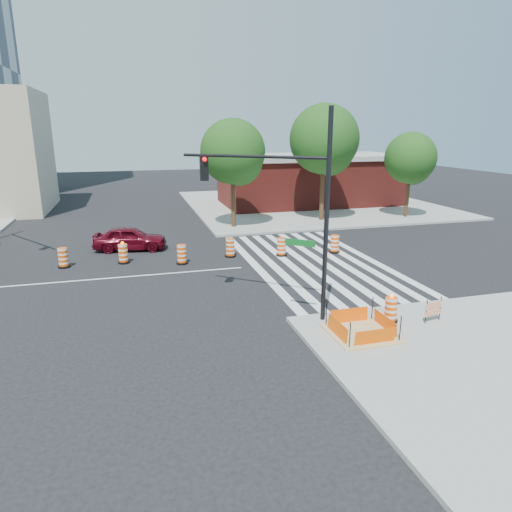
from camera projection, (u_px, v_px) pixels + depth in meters
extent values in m
plane|color=black|center=(98.00, 279.00, 21.59)|extent=(120.00, 120.00, 0.00)
cube|color=gray|center=(309.00, 204.00, 42.92)|extent=(22.00, 22.00, 0.15)
cube|color=silver|center=(256.00, 266.00, 23.60)|extent=(0.45, 13.50, 0.01)
cube|color=silver|center=(273.00, 265.00, 23.83)|extent=(0.45, 13.50, 0.01)
cube|color=silver|center=(289.00, 264.00, 24.07)|extent=(0.45, 13.50, 0.01)
cube|color=silver|center=(305.00, 262.00, 24.30)|extent=(0.45, 13.50, 0.01)
cube|color=silver|center=(321.00, 261.00, 24.53)|extent=(0.45, 13.50, 0.01)
cube|color=silver|center=(336.00, 260.00, 24.76)|extent=(0.45, 13.50, 0.01)
cube|color=silver|center=(351.00, 259.00, 24.99)|extent=(0.45, 13.50, 0.01)
cube|color=silver|center=(366.00, 257.00, 25.23)|extent=(0.45, 13.50, 0.01)
cube|color=silver|center=(98.00, 279.00, 21.59)|extent=(14.00, 0.12, 0.01)
cube|color=tan|center=(361.00, 333.00, 15.51)|extent=(2.20, 2.20, 0.05)
cube|color=#F45704|center=(375.00, 337.00, 14.61)|extent=(1.44, 0.02, 0.55)
cube|color=#F45704|center=(349.00, 316.00, 16.28)|extent=(1.44, 0.02, 0.55)
cube|color=#F45704|center=(337.00, 329.00, 15.21)|extent=(0.02, 1.44, 0.55)
cube|color=#F45704|center=(385.00, 323.00, 15.68)|extent=(0.02, 1.44, 0.55)
cylinder|color=black|center=(350.00, 335.00, 14.33)|extent=(0.04, 0.04, 0.90)
cylinder|color=black|center=(400.00, 329.00, 14.79)|extent=(0.04, 0.04, 0.90)
cylinder|color=black|center=(326.00, 314.00, 16.00)|extent=(0.04, 0.04, 0.90)
cylinder|color=black|center=(372.00, 309.00, 16.47)|extent=(0.04, 0.04, 0.90)
cube|color=maroon|center=(310.00, 182.00, 42.37)|extent=(16.00, 8.00, 4.20)
cube|color=gray|center=(311.00, 157.00, 41.76)|extent=(16.50, 8.50, 0.40)
imported|color=#530713|center=(130.00, 238.00, 26.63)|extent=(4.36, 2.32, 1.41)
cylinder|color=black|center=(327.00, 219.00, 15.68)|extent=(0.17, 0.17, 7.45)
cylinder|color=black|center=(252.00, 156.00, 16.18)|extent=(4.45, 3.55, 0.11)
cube|color=black|center=(204.00, 168.00, 17.03)|extent=(0.30, 0.26, 0.93)
sphere|color=#FF0C0C|center=(205.00, 159.00, 16.78)|extent=(0.17, 0.17, 0.17)
cube|color=#0C591E|center=(300.00, 243.00, 16.28)|extent=(0.90, 0.72, 0.23)
cylinder|color=black|center=(390.00, 321.00, 16.44)|extent=(0.54, 0.54, 0.09)
cylinder|color=#F74C05|center=(391.00, 309.00, 16.32)|extent=(0.43, 0.43, 0.86)
sphere|color=#FF990C|center=(392.00, 296.00, 16.19)|extent=(0.14, 0.14, 0.14)
cube|color=#F74C05|center=(434.00, 305.00, 16.30)|extent=(0.76, 0.18, 0.25)
cube|color=#F74C05|center=(433.00, 313.00, 16.38)|extent=(0.76, 0.18, 0.20)
cylinder|color=black|center=(426.00, 312.00, 16.20)|extent=(0.04, 0.04, 0.90)
cylinder|color=black|center=(440.00, 308.00, 16.49)|extent=(0.04, 0.04, 0.90)
cylinder|color=#382314|center=(233.00, 195.00, 32.03)|extent=(0.32, 0.32, 4.78)
sphere|color=#183F12|center=(233.00, 152.00, 31.23)|extent=(4.48, 4.48, 4.48)
sphere|color=#183F12|center=(239.00, 162.00, 31.84)|extent=(3.28, 3.28, 3.28)
sphere|color=#183F12|center=(228.00, 158.00, 31.05)|extent=(2.99, 2.99, 2.99)
cylinder|color=#382314|center=(322.00, 186.00, 34.42)|extent=(0.34, 0.34, 5.47)
sphere|color=#183F12|center=(324.00, 139.00, 33.50)|extent=(5.12, 5.12, 5.12)
sphere|color=#183F12|center=(329.00, 151.00, 34.17)|extent=(3.76, 3.76, 3.76)
sphere|color=#183F12|center=(320.00, 146.00, 33.33)|extent=(3.42, 3.42, 3.42)
cylinder|color=#382314|center=(407.00, 192.00, 35.73)|extent=(0.28, 0.28, 4.19)
sphere|color=#183F12|center=(411.00, 158.00, 35.03)|extent=(3.93, 3.93, 3.93)
sphere|color=#183F12|center=(413.00, 166.00, 35.56)|extent=(2.88, 2.88, 2.88)
sphere|color=#183F12|center=(407.00, 163.00, 34.88)|extent=(2.62, 2.62, 2.62)
cylinder|color=black|center=(64.00, 266.00, 23.41)|extent=(0.60, 0.60, 0.10)
cylinder|color=#F74C05|center=(63.00, 257.00, 23.28)|extent=(0.48, 0.48, 0.95)
cylinder|color=black|center=(124.00, 262.00, 24.17)|extent=(0.60, 0.60, 0.10)
cylinder|color=#F74C05|center=(123.00, 253.00, 24.04)|extent=(0.48, 0.48, 0.95)
sphere|color=#FF990C|center=(122.00, 243.00, 23.89)|extent=(0.16, 0.16, 0.16)
cylinder|color=black|center=(182.00, 263.00, 24.04)|extent=(0.60, 0.60, 0.10)
cylinder|color=#F74C05|center=(182.00, 254.00, 23.90)|extent=(0.48, 0.48, 0.95)
cylinder|color=black|center=(230.00, 256.00, 25.38)|extent=(0.60, 0.60, 0.10)
cylinder|color=#F74C05|center=(230.00, 247.00, 25.24)|extent=(0.48, 0.48, 0.95)
cylinder|color=black|center=(281.00, 255.00, 25.57)|extent=(0.60, 0.60, 0.10)
cylinder|color=#F74C05|center=(282.00, 246.00, 25.43)|extent=(0.48, 0.48, 0.95)
cylinder|color=black|center=(334.00, 252.00, 26.24)|extent=(0.60, 0.60, 0.10)
cylinder|color=#F74C05|center=(335.00, 243.00, 26.10)|extent=(0.48, 0.48, 0.95)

